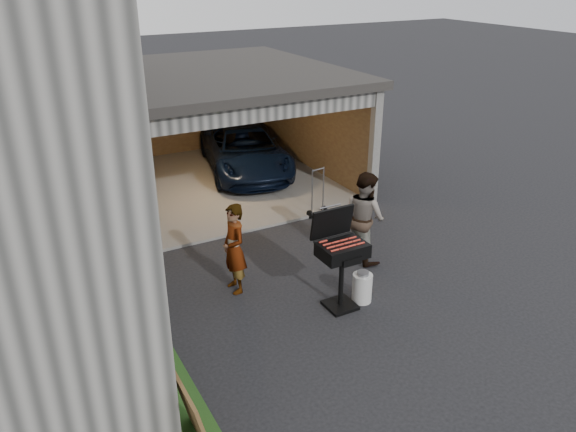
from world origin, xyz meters
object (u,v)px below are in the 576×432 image
Objects in this scene: woman at (234,249)px; hand_truck at (319,208)px; propane_tank at (362,288)px; plywood_panel at (194,417)px; man at (364,217)px; bbq_grill at (341,252)px; minivan at (245,152)px.

hand_truck is (2.89, 1.95, -0.58)m from woman.
hand_truck reaches higher than propane_tank.
man is at bearing 33.12° from plywood_panel.
woman is 1.84m from bbq_grill.
woman is (-2.66, -5.37, 0.21)m from minivan.
bbq_grill is at bearing -88.16° from minivan.
bbq_grill reaches higher than hand_truck.
bbq_grill is (-1.36, -6.66, 0.41)m from minivan.
man is 1.77× the size of plywood_panel.
woman is 1.41× the size of hand_truck.
man reaches higher than hand_truck.
bbq_grill reaches higher than woman.
bbq_grill is at bearing 29.00° from plywood_panel.
propane_tank is at bearing 139.28° from man.
man is 5.32m from plywood_panel.
plywood_panel is 6.87m from hand_truck.
minivan reaches higher than propane_tank.
hand_truck is at bearing 70.49° from propane_tank.
hand_truck is (1.59, 3.23, -0.78)m from bbq_grill.
plywood_panel is at bearing 118.33° from man.
man reaches higher than propane_tank.
propane_tank is (-0.88, -1.22, -0.63)m from man.
hand_truck is (0.28, 2.08, -0.66)m from man.
hand_truck is at bearing -72.83° from minivan.
hand_truck is (1.17, 3.29, -0.03)m from propane_tank.
bbq_grill is 1.68× the size of plywood_panel.
minivan is 3.74× the size of hand_truck.
plywood_panel is at bearing -154.72° from propane_tank.
plywood_panel is 0.87× the size of hand_truck.
hand_truck is (4.73, 4.98, -0.27)m from plywood_panel.
man is 1.55× the size of hand_truck.
woman is 2.61m from man.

